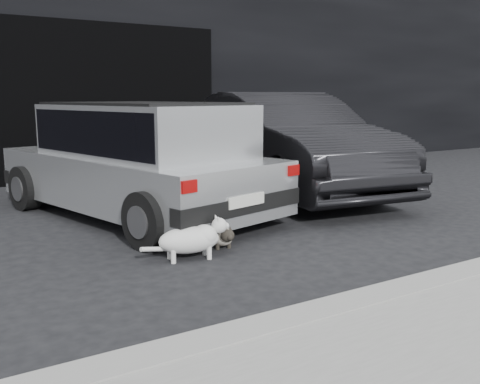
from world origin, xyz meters
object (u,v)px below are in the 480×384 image
second_car (283,143)px  cat_white (193,238)px  cat_siamese (219,235)px  silver_hatchback (140,155)px

second_car → cat_white: 3.48m
second_car → cat_siamese: bearing=-129.8°
cat_siamese → second_car: bearing=-130.5°
cat_siamese → cat_white: cat_white is taller
second_car → cat_siamese: 3.08m
cat_siamese → cat_white: bearing=36.4°
second_car → silver_hatchback: bearing=-161.8°
cat_white → silver_hatchback: bearing=-176.9°
second_car → cat_siamese: (-2.22, -2.03, -0.62)m
second_car → cat_siamese: size_ratio=6.43×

